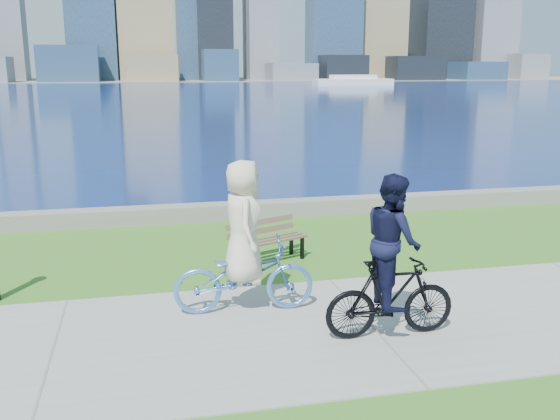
{
  "coord_description": "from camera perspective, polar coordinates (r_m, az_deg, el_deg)",
  "views": [
    {
      "loc": [
        -2.85,
        -7.24,
        3.36
      ],
      "look_at": [
        -0.72,
        2.2,
        1.1
      ],
      "focal_mm": 40.0,
      "sensor_mm": 36.0,
      "label": 1
    }
  ],
  "objects": [
    {
      "name": "ground",
      "position": [
        8.48,
        8.17,
        -10.35
      ],
      "size": [
        320.0,
        320.0,
        0.0
      ],
      "primitive_type": "plane",
      "color": "#30661A",
      "rests_on": "ground"
    },
    {
      "name": "concrete_path",
      "position": [
        8.47,
        8.18,
        -10.29
      ],
      "size": [
        80.0,
        3.5,
        0.02
      ],
      "primitive_type": "cube",
      "color": "gray",
      "rests_on": "ground"
    },
    {
      "name": "seawall",
      "position": [
        14.11,
        -0.72,
        0.11
      ],
      "size": [
        90.0,
        0.5,
        0.35
      ],
      "primitive_type": "cube",
      "color": "slate",
      "rests_on": "ground"
    },
    {
      "name": "bay_water",
      "position": [
        79.36,
        -10.81,
        10.52
      ],
      "size": [
        320.0,
        131.0,
        0.01
      ],
      "primitive_type": "cube",
      "color": "navy",
      "rests_on": "ground"
    },
    {
      "name": "far_shore",
      "position": [
        137.31,
        -11.74,
        11.53
      ],
      "size": [
        320.0,
        30.0,
        0.12
      ],
      "primitive_type": "cube",
      "color": "slate",
      "rests_on": "ground"
    },
    {
      "name": "ferry_far",
      "position": [
        103.49,
        6.69,
        11.62
      ],
      "size": [
        12.68,
        3.62,
        1.72
      ],
      "color": "white",
      "rests_on": "ground"
    },
    {
      "name": "park_bench",
      "position": [
        10.81,
        -1.29,
        -2.5
      ],
      "size": [
        1.48,
        1.01,
        0.73
      ],
      "rotation": [
        0.0,
        0.0,
        0.41
      ],
      "color": "black",
      "rests_on": "ground"
    },
    {
      "name": "cyclist_woman",
      "position": [
        8.54,
        -3.35,
        -4.28
      ],
      "size": [
        0.78,
        1.97,
        2.12
      ],
      "rotation": [
        0.0,
        0.0,
        1.52
      ],
      "color": "#5488CC",
      "rests_on": "ground"
    },
    {
      "name": "cyclist_man",
      "position": [
        7.84,
        10.17,
        -5.4
      ],
      "size": [
        0.63,
        1.68,
        2.08
      ],
      "rotation": [
        0.0,
        0.0,
        1.55
      ],
      "color": "black",
      "rests_on": "ground"
    }
  ]
}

